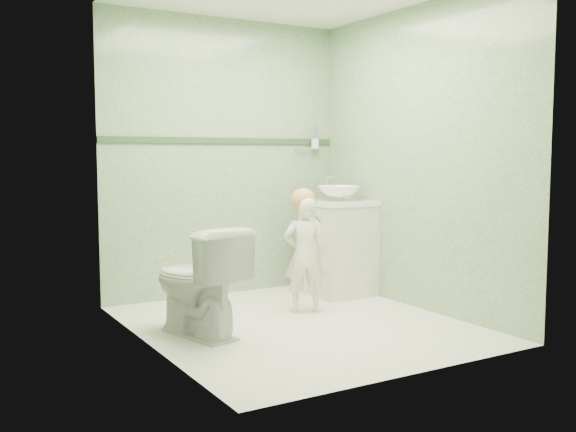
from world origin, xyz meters
TOP-DOWN VIEW (x-y plane):
  - ground at (0.00, 0.00)m, footprint 2.50×2.50m
  - room_shell at (0.00, 0.00)m, footprint 2.50×2.54m
  - trim_stripe at (0.00, 1.24)m, footprint 2.20×0.02m
  - vanity at (0.84, 0.70)m, footprint 0.52×0.50m
  - counter at (0.84, 0.70)m, footprint 0.54×0.52m
  - basin at (0.84, 0.70)m, footprint 0.37×0.37m
  - faucet at (0.84, 0.89)m, footprint 0.03×0.13m
  - cup_holder at (0.89, 1.18)m, footprint 0.26×0.07m
  - toilet at (-0.74, 0.11)m, footprint 0.59×0.82m
  - toddler at (0.24, 0.30)m, footprint 0.39×0.33m
  - hair_cap at (0.24, 0.33)m, footprint 0.20×0.20m
  - teal_toothbrush at (0.26, 0.16)m, footprint 0.12×0.14m

SIDE VIEW (x-z plane):
  - ground at x=0.00m, z-range 0.00..0.00m
  - toilet at x=-0.74m, z-range 0.00..0.75m
  - vanity at x=0.84m, z-range 0.00..0.80m
  - toddler at x=0.24m, z-range 0.00..0.91m
  - teal_toothbrush at x=0.26m, z-range 0.71..0.79m
  - counter at x=0.84m, z-range 0.79..0.83m
  - hair_cap at x=0.24m, z-range 0.77..0.97m
  - basin at x=0.84m, z-range 0.83..0.96m
  - faucet at x=0.84m, z-range 0.88..1.06m
  - room_shell at x=0.00m, z-range 0.00..2.40m
  - cup_holder at x=0.89m, z-range 1.23..1.44m
  - trim_stripe at x=0.00m, z-range 1.33..1.38m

